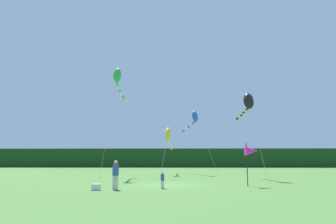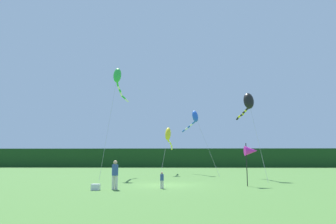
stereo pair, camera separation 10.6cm
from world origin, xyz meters
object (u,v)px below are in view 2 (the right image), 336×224
at_px(person_child, 162,179).
at_px(kite_yellow, 168,136).
at_px(person_adult, 115,173).
at_px(kite_blue, 194,118).
at_px(cooler_box, 96,187).
at_px(kite_green, 118,78).
at_px(banner_flag_pole, 251,151).
at_px(kite_black, 248,102).

distance_m(person_child, kite_yellow, 16.47).
relative_size(person_adult, kite_blue, 0.21).
relative_size(person_child, kite_blue, 0.12).
bearing_deg(cooler_box, kite_green, 95.71).
bearing_deg(banner_flag_pole, kite_black, 76.32).
bearing_deg(cooler_box, person_adult, 18.89).
bearing_deg(kite_yellow, person_adult, -100.18).
xyz_separation_m(person_child, kite_yellow, (0.05, 15.96, 4.05)).
distance_m(cooler_box, kite_green, 15.63).
distance_m(person_child, kite_green, 15.41).
relative_size(kite_yellow, kite_black, 0.96).
distance_m(person_adult, person_child, 3.06).
height_order(person_child, kite_black, kite_black).
height_order(banner_flag_pole, kite_green, kite_green).
distance_m(banner_flag_pole, kite_yellow, 15.70).
bearing_deg(kite_yellow, kite_green, -135.01).
xyz_separation_m(kite_green, kite_blue, (8.45, 6.47, -3.46)).
bearing_deg(kite_black, person_child, -131.55).
xyz_separation_m(person_adult, kite_yellow, (2.99, 16.68, 3.63)).
bearing_deg(kite_yellow, kite_black, -40.42).
xyz_separation_m(kite_yellow, kite_black, (8.03, -6.84, 2.77)).
relative_size(banner_flag_pole, kite_yellow, 0.37).
bearing_deg(kite_green, kite_blue, 37.42).
bearing_deg(person_child, banner_flag_pole, 15.24).
xyz_separation_m(person_child, kite_green, (-5.22, 10.69, 9.79)).
xyz_separation_m(banner_flag_pole, kite_blue, (-3.04, 15.45, 4.47)).
bearing_deg(kite_green, kite_yellow, 44.99).
relative_size(banner_flag_pole, kite_blue, 0.35).
bearing_deg(kite_black, person_adult, -138.25).
bearing_deg(kite_black, cooler_box, -139.89).
distance_m(banner_flag_pole, kite_black, 9.10).
bearing_deg(kite_yellow, cooler_box, -103.50).
bearing_deg(person_adult, cooler_box, -161.11).
height_order(cooler_box, kite_black, kite_black).
bearing_deg(person_child, person_adult, -166.30).
bearing_deg(kite_blue, person_adult, -109.06).
height_order(kite_black, kite_green, kite_green).
xyz_separation_m(person_child, banner_flag_pole, (6.28, 1.71, 1.85)).
relative_size(person_adult, person_child, 1.70).
xyz_separation_m(person_adult, kite_blue, (6.18, 17.87, 5.91)).
height_order(person_adult, kite_green, kite_green).
bearing_deg(person_adult, kite_green, 101.30).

